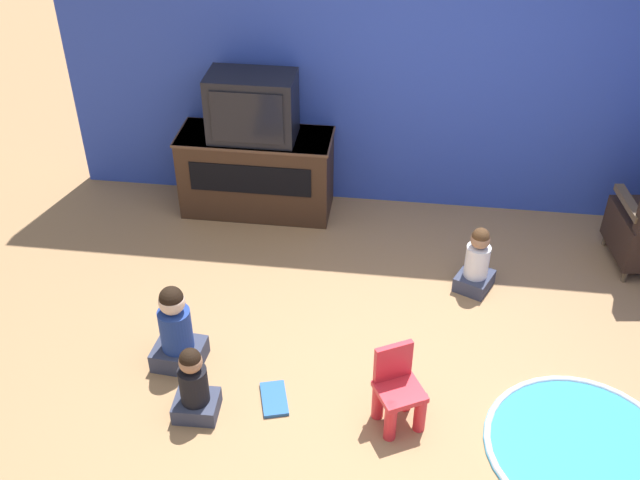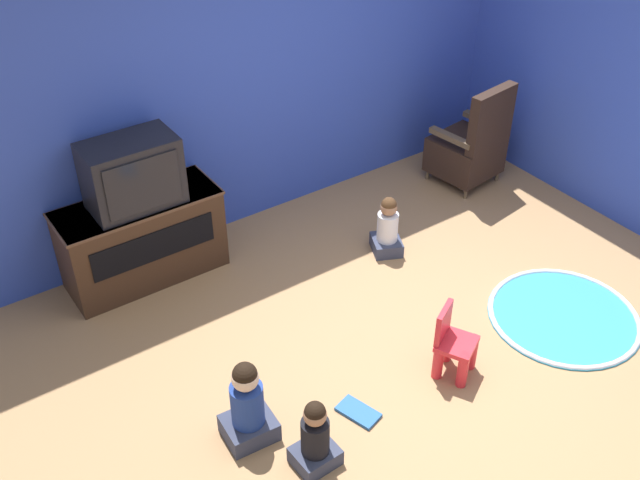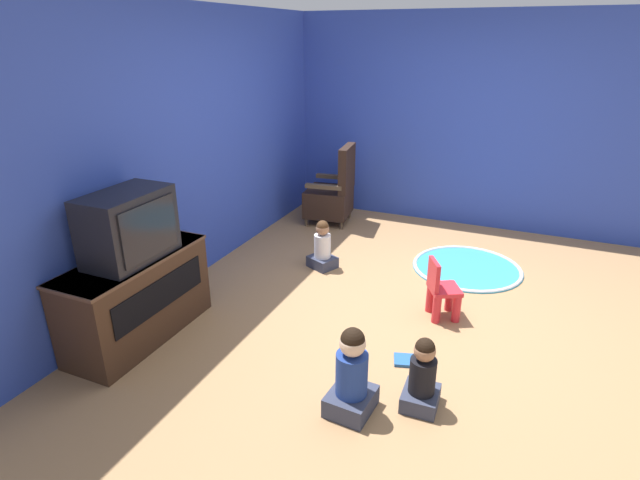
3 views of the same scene
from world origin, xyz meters
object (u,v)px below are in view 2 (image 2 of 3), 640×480
object	(u,v)px
child_watching_left	(315,438)
black_armchair	(470,147)
yellow_kid_chair	(453,347)
child_watching_center	(387,228)
television	(132,174)
book	(358,412)
tv_cabinet	(142,238)
child_watching_right	(247,406)

from	to	relation	value
child_watching_left	black_armchair	bearing A→B (deg)	29.68
yellow_kid_chair	child_watching_center	world-z (taller)	yellow_kid_chair
television	yellow_kid_chair	bearing A→B (deg)	-59.32
child_watching_left	child_watching_center	size ratio (longest dim) A/B	0.99
black_armchair	book	xyz separation A→B (m)	(-2.57, -1.70, -0.36)
television	child_watching_left	xyz separation A→B (m)	(0.07, -2.24, -0.73)
tv_cabinet	child_watching_left	distance (m)	2.27
child_watching_center	child_watching_right	xyz separation A→B (m)	(-1.92, -1.03, 0.04)
yellow_kid_chair	tv_cabinet	bearing A→B (deg)	92.13
yellow_kid_chair	book	size ratio (longest dim) A/B	1.72
child_watching_right	child_watching_center	bearing A→B (deg)	32.68
black_armchair	child_watching_left	world-z (taller)	black_armchair
child_watching_center	book	xyz separation A→B (m)	(-1.25, -1.27, -0.21)
black_armchair	child_watching_center	bearing A→B (deg)	10.28
tv_cabinet	book	bearing A→B (deg)	-76.20
black_armchair	child_watching_right	xyz separation A→B (m)	(-3.24, -1.45, -0.11)
child_watching_center	child_watching_right	bearing A→B (deg)	142.72
child_watching_center	child_watching_right	distance (m)	2.18
yellow_kid_chair	child_watching_right	world-z (taller)	child_watching_right
yellow_kid_chair	television	bearing A→B (deg)	92.44
child_watching_right	yellow_kid_chair	bearing A→B (deg)	-7.51
tv_cabinet	television	distance (m)	0.60
television	child_watching_right	world-z (taller)	television
tv_cabinet	black_armchair	bearing A→B (deg)	-7.51
yellow_kid_chair	child_watching_left	xyz separation A→B (m)	(-1.19, -0.10, 0.00)
tv_cabinet	child_watching_left	bearing A→B (deg)	-88.11
television	black_armchair	distance (m)	3.17
tv_cabinet	child_watching_right	size ratio (longest dim) A/B	2.02
yellow_kid_chair	child_watching_center	size ratio (longest dim) A/B	1.02
television	child_watching_left	bearing A→B (deg)	-88.09
child_watching_center	book	bearing A→B (deg)	160.07
yellow_kid_chair	child_watching_center	bearing A→B (deg)	40.90
black_armchair	yellow_kid_chair	distance (m)	2.54
child_watching_right	black_armchair	bearing A→B (deg)	28.70
child_watching_center	child_watching_right	size ratio (longest dim) A/B	0.84
tv_cabinet	child_watching_left	xyz separation A→B (m)	(0.07, -2.26, -0.14)
child_watching_left	child_watching_right	size ratio (longest dim) A/B	0.84
tv_cabinet	black_armchair	distance (m)	3.12
black_armchair	child_watching_right	world-z (taller)	black_armchair
book	television	bearing A→B (deg)	-2.63
tv_cabinet	child_watching_center	bearing A→B (deg)	-25.20
tv_cabinet	child_watching_right	xyz separation A→B (m)	(-0.15, -1.86, -0.09)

